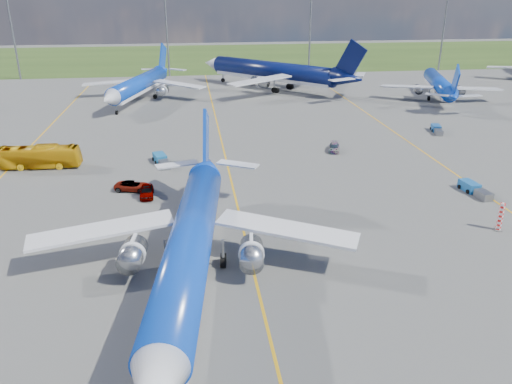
{
  "coord_description": "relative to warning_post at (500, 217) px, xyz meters",
  "views": [
    {
      "loc": [
        -4.82,
        -34.25,
        23.14
      ],
      "look_at": [
        1.38,
        11.88,
        4.0
      ],
      "focal_mm": 35.0,
      "sensor_mm": 36.0,
      "label": 1
    }
  ],
  "objects": [
    {
      "name": "ground",
      "position": [
        -26.0,
        -8.0,
        -1.5
      ],
      "size": [
        400.0,
        400.0,
        0.0
      ],
      "primitive_type": "plane",
      "color": "#545451",
      "rests_on": "ground"
    },
    {
      "name": "grass_strip",
      "position": [
        -26.0,
        142.0,
        -1.5
      ],
      "size": [
        400.0,
        80.0,
        0.01
      ],
      "primitive_type": "cube",
      "color": "#2D4719",
      "rests_on": "ground"
    },
    {
      "name": "taxiway_lines",
      "position": [
        -25.83,
        19.7,
        -1.49
      ],
      "size": [
        60.25,
        160.0,
        0.02
      ],
      "color": "gold",
      "rests_on": "ground"
    },
    {
      "name": "floodlight_masts",
      "position": [
        -16.0,
        102.0,
        11.06
      ],
      "size": [
        202.2,
        0.5,
        22.7
      ],
      "color": "slate",
      "rests_on": "ground"
    },
    {
      "name": "warning_post",
      "position": [
        0.0,
        0.0,
        0.0
      ],
      "size": [
        0.5,
        0.5,
        3.0
      ],
      "primitive_type": "cylinder",
      "color": "red",
      "rests_on": "ground"
    },
    {
      "name": "bg_jet_nnw",
      "position": [
        -41.48,
        69.42,
        -1.5
      ],
      "size": [
        39.75,
        46.22,
        10.34
      ],
      "primitive_type": null,
      "rotation": [
        0.0,
        0.0,
        -0.28
      ],
      "color": "#0C3BB3",
      "rests_on": "ground"
    },
    {
      "name": "bg_jet_n",
      "position": [
        -10.64,
        78.5,
        -1.5
      ],
      "size": [
        60.21,
        60.57,
        12.7
      ],
      "primitive_type": null,
      "rotation": [
        0.0,
        0.0,
        3.91
      ],
      "color": "#07103E",
      "rests_on": "ground"
    },
    {
      "name": "bg_jet_ne",
      "position": [
        24.49,
        63.01,
        -1.5
      ],
      "size": [
        36.88,
        42.56,
        9.45
      ],
      "primitive_type": null,
      "rotation": [
        0.0,
        0.0,
        2.84
      ],
      "color": "#0C3BB3",
      "rests_on": "ground"
    },
    {
      "name": "main_airliner",
      "position": [
        -31.36,
        -5.7,
        -1.5
      ],
      "size": [
        35.64,
        44.04,
        10.62
      ],
      "primitive_type": null,
      "rotation": [
        0.0,
        0.0,
        -0.12
      ],
      "color": "#0C3BB3",
      "rests_on": "ground"
    },
    {
      "name": "apron_bus",
      "position": [
        -51.84,
        26.38,
        0.06
      ],
      "size": [
        11.29,
        3.04,
        3.12
      ],
      "primitive_type": "imported",
      "rotation": [
        0.0,
        0.0,
        1.53
      ],
      "color": "#D89D0C",
      "rests_on": "ground"
    },
    {
      "name": "service_car_a",
      "position": [
        -36.42,
        13.86,
        -0.83
      ],
      "size": [
        1.72,
        3.99,
        1.34
      ],
      "primitive_type": "imported",
      "rotation": [
        0.0,
        0.0,
        0.03
      ],
      "color": "#999999",
      "rests_on": "ground"
    },
    {
      "name": "service_car_b",
      "position": [
        -38.25,
        16.0,
        -0.89
      ],
      "size": [
        4.71,
        2.97,
        1.21
      ],
      "primitive_type": "imported",
      "rotation": [
        0.0,
        0.0,
        1.34
      ],
      "color": "#999999",
      "rests_on": "ground"
    },
    {
      "name": "service_car_c",
      "position": [
        -9.34,
        28.24,
        -0.93
      ],
      "size": [
        2.72,
        4.21,
        1.13
      ],
      "primitive_type": "imported",
      "rotation": [
        0.0,
        0.0,
        -0.31
      ],
      "color": "#999999",
      "rests_on": "ground"
    },
    {
      "name": "baggage_tug_w",
      "position": [
        2.79,
        9.6,
        -0.97
      ],
      "size": [
        1.94,
        5.19,
        1.14
      ],
      "rotation": [
        0.0,
        0.0,
        0.12
      ],
      "color": "#195797",
      "rests_on": "ground"
    },
    {
      "name": "baggage_tug_c",
      "position": [
        -35.15,
        25.63,
        -0.94
      ],
      "size": [
        2.82,
        5.5,
        1.19
      ],
      "rotation": [
        0.0,
        0.0,
        0.28
      ],
      "color": "#195F96",
      "rests_on": "ground"
    },
    {
      "name": "baggage_tug_e",
      "position": [
        11.16,
        36.25,
        -1.0
      ],
      "size": [
        2.47,
        4.91,
        1.07
      ],
      "rotation": [
        0.0,
        0.0,
        -0.27
      ],
      "color": "navy",
      "rests_on": "ground"
    }
  ]
}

